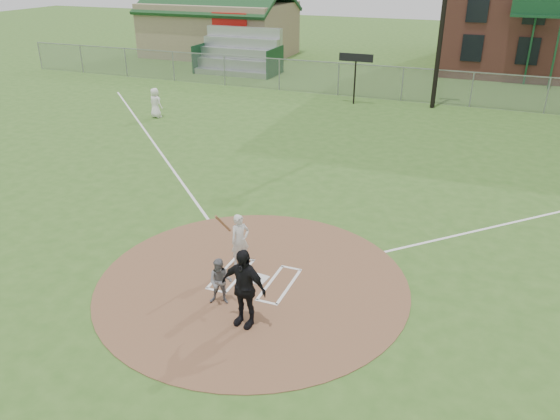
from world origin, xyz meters
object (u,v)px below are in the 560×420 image
at_px(ondeck_player, 155,103).
at_px(batter_at_plate, 240,240).
at_px(catcher, 220,282).
at_px(home_plate, 258,279).
at_px(umpire, 244,288).

bearing_deg(ondeck_player, batter_at_plate, 143.68).
relative_size(catcher, ondeck_player, 0.78).
bearing_deg(home_plate, ondeck_player, 132.05).
xyz_separation_m(catcher, umpire, (0.91, -0.55, 0.38)).
bearing_deg(catcher, home_plate, 56.33).
height_order(umpire, ondeck_player, umpire).
bearing_deg(umpire, catcher, 155.55).
relative_size(catcher, umpire, 0.62).
bearing_deg(batter_at_plate, ondeck_player, 131.36).
bearing_deg(home_plate, umpire, -75.37).
bearing_deg(ondeck_player, home_plate, 144.37).
xyz_separation_m(home_plate, batter_at_plate, (-0.78, 0.56, 0.77)).
bearing_deg(home_plate, batter_at_plate, 144.21).
height_order(catcher, ondeck_player, ondeck_player).
relative_size(home_plate, catcher, 0.40).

